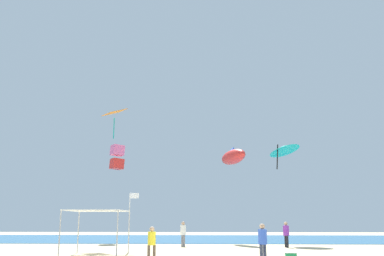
{
  "coord_description": "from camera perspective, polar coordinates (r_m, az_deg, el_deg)",
  "views": [
    {
      "loc": [
        1.13,
        -20.39,
        1.97
      ],
      "look_at": [
        -0.41,
        13.46,
        9.38
      ],
      "focal_mm": 39.68,
      "sensor_mm": 36.0,
      "label": 1
    }
  ],
  "objects": [
    {
      "name": "kite_inflatable_red",
      "position": [
        40.39,
        5.55,
        -3.88
      ],
      "size": [
        3.12,
        4.91,
        1.82
      ],
      "rotation": [
        0.0,
        0.0,
        5.07
      ],
      "color": "red"
    },
    {
      "name": "ocean_strip",
      "position": [
        48.7,
        1.32,
        -14.64
      ],
      "size": [
        110.0,
        22.52,
        0.03
      ],
      "primitive_type": "cube",
      "color": "#28608C",
      "rests_on": "ground"
    },
    {
      "name": "kite_diamond_orange",
      "position": [
        35.64,
        -10.38,
        1.9
      ],
      "size": [
        2.24,
        2.25,
        2.51
      ],
      "rotation": [
        0.0,
        0.0,
        2.28
      ],
      "color": "orange"
    },
    {
      "name": "kite_delta_teal",
      "position": [
        39.09,
        12.23,
        -2.71
      ],
      "size": [
        3.92,
        3.92,
        2.66
      ],
      "rotation": [
        0.0,
        0.0,
        0.89
      ],
      "color": "teal"
    },
    {
      "name": "person_far_shore",
      "position": [
        21.79,
        9.47,
        -14.55
      ],
      "size": [
        0.43,
        0.43,
        1.82
      ],
      "rotation": [
        0.0,
        0.0,
        4.05
      ],
      "color": "#33384C",
      "rests_on": "ground"
    },
    {
      "name": "person_leftmost",
      "position": [
        34.26,
        -1.2,
        -13.77
      ],
      "size": [
        0.45,
        0.47,
        1.9
      ],
      "rotation": [
        0.0,
        0.0,
        5.2
      ],
      "color": "slate",
      "rests_on": "ground"
    },
    {
      "name": "cooler_box",
      "position": [
        23.55,
        13.14,
        -16.4
      ],
      "size": [
        0.57,
        0.37,
        0.35
      ],
      "color": "#1E8C4C",
      "rests_on": "ground"
    },
    {
      "name": "person_near_tent",
      "position": [
        33.78,
        12.54,
        -13.52
      ],
      "size": [
        0.45,
        0.49,
        1.88
      ],
      "rotation": [
        0.0,
        0.0,
        1.8
      ],
      "color": "black",
      "rests_on": "ground"
    },
    {
      "name": "person_central",
      "position": [
        22.23,
        -5.43,
        -14.83
      ],
      "size": [
        0.4,
        0.4,
        1.67
      ],
      "rotation": [
        0.0,
        0.0,
        3.69
      ],
      "color": "brown",
      "rests_on": "ground"
    },
    {
      "name": "banner_flag",
      "position": [
        28.13,
        -8.29,
        -11.66
      ],
      "size": [
        0.61,
        0.06,
        3.73
      ],
      "color": "silver",
      "rests_on": "ground"
    },
    {
      "name": "kite_box_pink",
      "position": [
        42.79,
        -10.04,
        -3.88
      ],
      "size": [
        1.6,
        1.58,
        2.42
      ],
      "rotation": [
        0.0,
        0.0,
        5.32
      ],
      "color": "pink"
    },
    {
      "name": "canopy_tent",
      "position": [
        26.12,
        -12.6,
        -10.98
      ],
      "size": [
        3.26,
        3.39,
        2.57
      ],
      "color": "#B2B2B7",
      "rests_on": "ground"
    }
  ]
}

